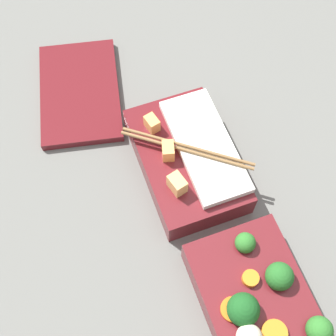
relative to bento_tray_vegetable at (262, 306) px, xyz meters
name	(u,v)px	position (x,y,z in m)	size (l,w,h in m)	color
ground_plane	(219,228)	(0.13, 0.00, -0.03)	(3.00, 3.00, 0.00)	slate
bento_tray_vegetable	(262,306)	(0.00, 0.00, 0.00)	(0.21, 0.14, 0.08)	maroon
bento_tray_rice	(188,159)	(0.24, 0.01, 0.00)	(0.21, 0.17, 0.08)	maroon
bento_lid	(80,92)	(0.44, 0.13, -0.02)	(0.21, 0.13, 0.01)	maroon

